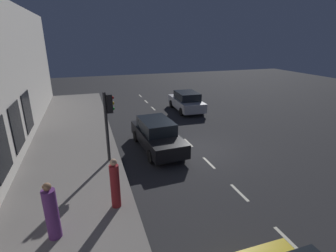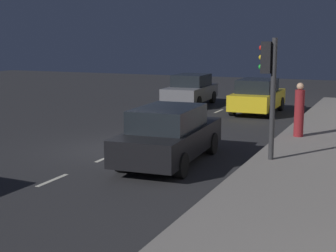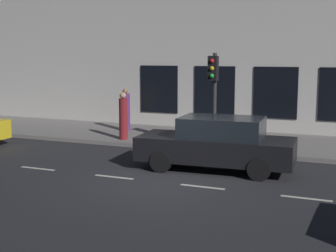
% 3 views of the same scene
% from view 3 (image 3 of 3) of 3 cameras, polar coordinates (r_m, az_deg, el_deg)
% --- Properties ---
extents(ground_plane, '(60.00, 60.00, 0.00)m').
position_cam_3_polar(ground_plane, '(12.81, -0.14, -6.81)').
color(ground_plane, '#28282B').
extents(sidewalk, '(4.50, 32.00, 0.15)m').
position_cam_3_polar(sidewalk, '(18.57, 7.33, -1.79)').
color(sidewalk, gray).
rests_on(sidewalk, ground).
extents(building_facade, '(0.65, 32.00, 7.48)m').
position_cam_3_polar(building_facade, '(20.75, 9.41, 9.39)').
color(building_facade, beige).
rests_on(building_facade, ground).
extents(lane_centre_line, '(0.12, 27.20, 0.01)m').
position_cam_3_polar(lane_centre_line, '(12.47, 4.14, -7.24)').
color(lane_centre_line, beige).
rests_on(lane_centre_line, ground).
extents(traffic_light, '(0.49, 0.32, 3.29)m').
position_cam_3_polar(traffic_light, '(16.57, 5.47, 5.11)').
color(traffic_light, '#2D2D30').
rests_on(traffic_light, sidewalk).
extents(parked_car_2, '(2.04, 4.65, 1.58)m').
position_cam_3_polar(parked_car_2, '(14.12, 5.89, -2.11)').
color(parked_car_2, black).
rests_on(parked_car_2, ground).
extents(pedestrian_0, '(0.50, 0.50, 1.81)m').
position_cam_3_polar(pedestrian_0, '(20.41, -5.10, 1.76)').
color(pedestrian_0, '#5B2D70').
rests_on(pedestrian_0, sidewalk).
extents(pedestrian_1, '(0.33, 0.33, 1.81)m').
position_cam_3_polar(pedestrian_1, '(18.33, -5.36, 1.05)').
color(pedestrian_1, maroon).
rests_on(pedestrian_1, sidewalk).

